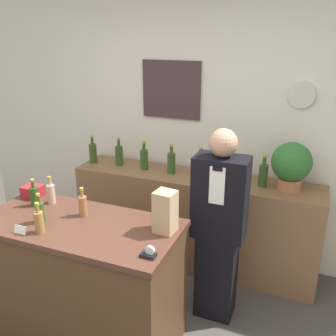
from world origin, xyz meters
name	(u,v)px	position (x,y,z in m)	size (l,w,h in m)	color
back_wall	(196,125)	(0.00, 2.00, 1.35)	(5.20, 0.09, 2.70)	silver
back_shelf	(193,221)	(0.09, 1.71, 0.47)	(2.34, 0.46, 0.93)	brown
display_counter	(83,282)	(-0.35, 0.48, 0.49)	(1.41, 0.67, 0.97)	#4C331E
shopkeeper	(219,229)	(0.49, 1.10, 0.78)	(0.40, 0.25, 1.57)	black
potted_plant	(291,164)	(0.93, 1.72, 1.16)	(0.34, 0.34, 0.42)	#B27047
paper_bag	(165,212)	(0.25, 0.61, 1.11)	(0.14, 0.14, 0.28)	tan
tape_dispenser	(149,253)	(0.27, 0.30, 1.00)	(0.09, 0.06, 0.07)	black
price_card_right	(20,230)	(-0.61, 0.22, 1.00)	(0.09, 0.02, 0.06)	white
gift_box	(33,191)	(-0.93, 0.72, 1.02)	(0.14, 0.13, 0.09)	maroon
counter_bottle_1	(34,196)	(-0.81, 0.59, 1.05)	(0.06, 0.06, 0.22)	#29491C
counter_bottle_2	(51,193)	(-0.72, 0.68, 1.05)	(0.06, 0.06, 0.22)	tan
counter_bottle_3	(40,212)	(-0.59, 0.40, 1.05)	(0.06, 0.06, 0.22)	#2C561F
counter_bottle_4	(39,222)	(-0.50, 0.28, 1.05)	(0.06, 0.06, 0.22)	#9E6C36
counter_bottle_5	(83,205)	(-0.38, 0.59, 1.05)	(0.06, 0.06, 0.22)	#A0653F
shelf_bottle_0	(93,152)	(-1.00, 1.69, 1.04)	(0.08, 0.08, 0.29)	#334E1C
shelf_bottle_1	(119,155)	(-0.71, 1.73, 1.04)	(0.08, 0.08, 0.29)	#334E27
shelf_bottle_2	(144,159)	(-0.43, 1.71, 1.04)	(0.08, 0.08, 0.29)	#2C551E
shelf_bottle_3	(171,162)	(-0.14, 1.71, 1.04)	(0.08, 0.08, 0.29)	#345326
shelf_bottle_4	(200,166)	(0.14, 1.72, 1.04)	(0.08, 0.08, 0.29)	#294C2A
shelf_bottle_5	(231,170)	(0.43, 1.71, 1.04)	(0.08, 0.08, 0.29)	#2D4B21
shelf_bottle_6	(263,175)	(0.71, 1.71, 1.04)	(0.08, 0.08, 0.29)	#2E4F21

